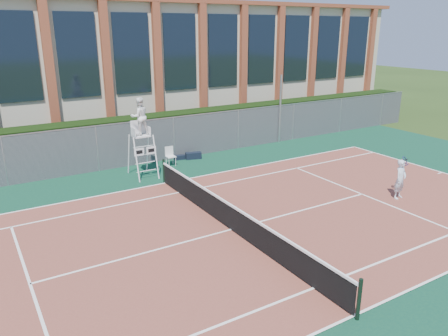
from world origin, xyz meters
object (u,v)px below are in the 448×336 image
steel_pole (280,109)px  umpire_chair (140,119)px  tennis_player (400,179)px  plastic_chair (170,154)px

steel_pole → umpire_chair: steel_pole is taller
steel_pole → umpire_chair: bearing=-170.0°
umpire_chair → tennis_player: size_ratio=2.28×
umpire_chair → plastic_chair: (1.79, 0.84, -2.14)m
steel_pole → plastic_chair: bearing=-173.9°
plastic_chair → tennis_player: tennis_player is taller
umpire_chair → tennis_player: (7.77, -8.10, -1.87)m
umpire_chair → plastic_chair: bearing=25.3°
steel_pole → tennis_player: steel_pole is taller
steel_pole → plastic_chair: 7.71m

